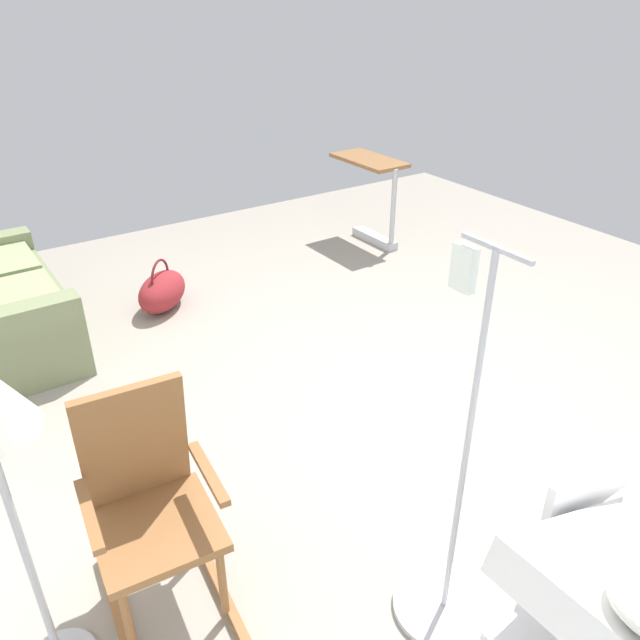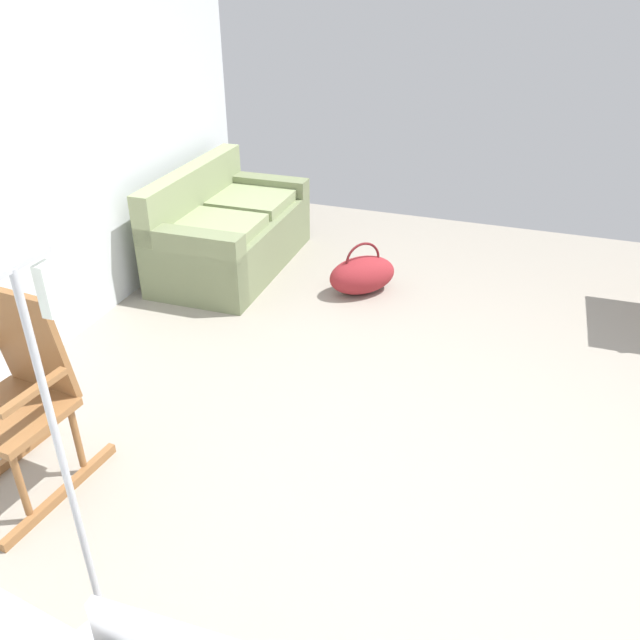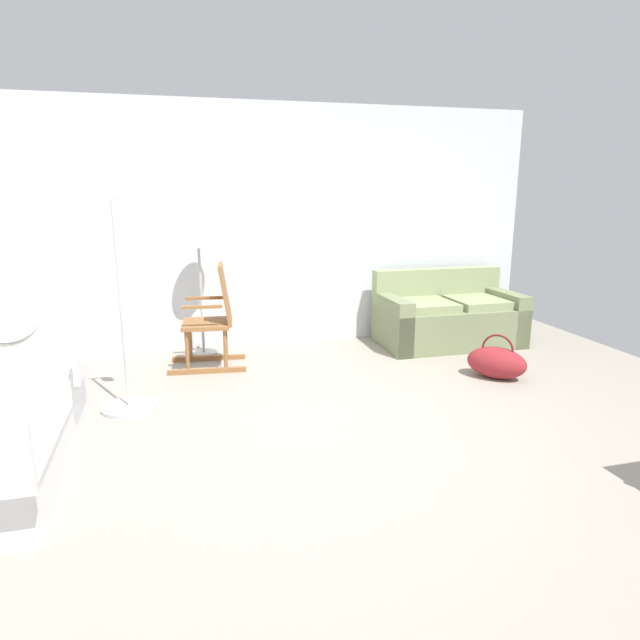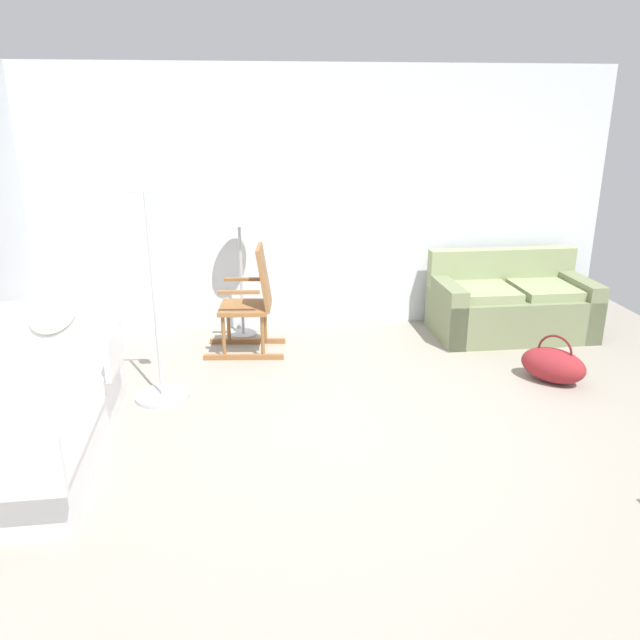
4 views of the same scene
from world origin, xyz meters
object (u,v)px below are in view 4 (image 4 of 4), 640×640
at_px(couch, 510,306).
at_px(iv_pole, 161,370).
at_px(duffel_bag, 553,365).
at_px(hospital_bed, 34,416).
at_px(rocking_chair, 252,302).
at_px(floor_lamp, 239,219).

relative_size(couch, iv_pole, 0.95).
bearing_deg(couch, iv_pole, -160.82).
bearing_deg(duffel_bag, hospital_bed, -169.04).
relative_size(duffel_bag, iv_pole, 0.37).
bearing_deg(couch, hospital_bed, -154.24).
distance_m(couch, iv_pole, 3.64).
relative_size(couch, rocking_chair, 1.54).
xyz_separation_m(floor_lamp, iv_pole, (-0.65, -1.44, -0.98)).
height_order(couch, rocking_chair, rocking_chair).
bearing_deg(couch, rocking_chair, -175.33).
xyz_separation_m(hospital_bed, couch, (4.17, 2.01, 0.01)).
relative_size(hospital_bed, duffel_bag, 3.41).
height_order(rocking_chair, floor_lamp, floor_lamp).
relative_size(floor_lamp, duffel_bag, 2.37).
relative_size(rocking_chair, duffel_bag, 1.68).
bearing_deg(rocking_chair, hospital_bed, -129.57).
height_order(rocking_chair, duffel_bag, rocking_chair).
distance_m(floor_lamp, iv_pole, 1.86).
distance_m(duffel_bag, iv_pole, 3.34).
relative_size(floor_lamp, iv_pole, 0.88).
bearing_deg(hospital_bed, duffel_bag, 10.96).
relative_size(hospital_bed, floor_lamp, 1.44).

